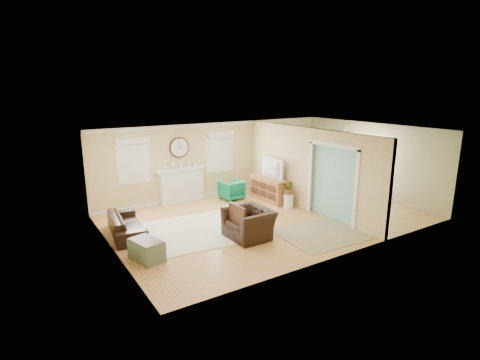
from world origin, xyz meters
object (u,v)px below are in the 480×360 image
eames_chair (249,223)px  sofa (127,225)px  dining_table (330,192)px  green_chair (232,190)px  credenza (269,189)px

eames_chair → sofa: bearing=-126.5°
dining_table → green_chair: bearing=48.7°
eames_chair → dining_table: eames_chair is taller
eames_chair → green_chair: 3.48m
eames_chair → green_chair: eames_chair is taller
green_chair → credenza: credenza is taller
sofa → green_chair: size_ratio=2.65×
eames_chair → dining_table: 4.16m
sofa → credenza: 5.09m
credenza → dining_table: 2.05m
sofa → dining_table: dining_table is taller
green_chair → credenza: 1.32m
credenza → dining_table: size_ratio=0.84×
sofa → eames_chair: size_ratio=1.65×
sofa → credenza: (5.06, 0.51, 0.12)m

